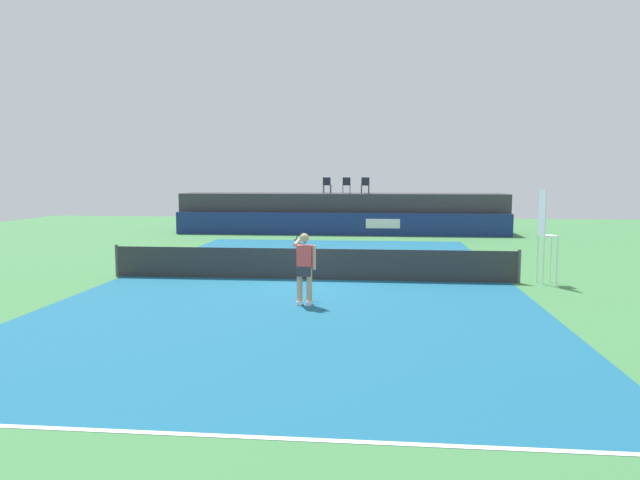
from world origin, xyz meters
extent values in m
plane|color=#3D7A42|center=(0.00, 3.00, 0.00)|extent=(48.00, 48.00, 0.00)
cube|color=#16597A|center=(0.00, 0.00, 0.00)|extent=(12.00, 22.00, 0.00)
cube|color=white|center=(0.00, -10.95, 0.01)|extent=(12.00, 0.10, 0.00)
cube|color=navy|center=(0.00, 13.50, 0.60)|extent=(18.00, 0.20, 1.20)
cube|color=white|center=(2.28, 13.39, 0.66)|extent=(1.80, 0.02, 0.50)
cube|color=#38383D|center=(0.00, 15.30, 1.10)|extent=(18.00, 2.80, 2.20)
cylinder|color=#1E232D|center=(-0.67, 15.73, 2.42)|extent=(0.04, 0.04, 0.44)
cylinder|color=#1E232D|center=(-1.07, 15.74, 2.42)|extent=(0.04, 0.04, 0.44)
cylinder|color=#1E232D|center=(-0.68, 15.33, 2.42)|extent=(0.04, 0.04, 0.44)
cylinder|color=#1E232D|center=(-1.08, 15.34, 2.42)|extent=(0.04, 0.04, 0.44)
cube|color=#1E232D|center=(-0.87, 15.53, 2.66)|extent=(0.45, 0.45, 0.03)
cube|color=#1E232D|center=(-0.88, 15.33, 2.88)|extent=(0.44, 0.04, 0.42)
cylinder|color=#1E232D|center=(0.41, 15.73, 2.42)|extent=(0.04, 0.04, 0.44)
cylinder|color=#1E232D|center=(0.01, 15.70, 2.42)|extent=(0.04, 0.04, 0.44)
cylinder|color=#1E232D|center=(0.44, 15.32, 2.42)|extent=(0.04, 0.04, 0.44)
cylinder|color=#1E232D|center=(0.04, 15.30, 2.42)|extent=(0.04, 0.04, 0.44)
cube|color=#1E232D|center=(0.22, 15.51, 2.66)|extent=(0.47, 0.47, 0.03)
cube|color=#1E232D|center=(0.24, 15.31, 2.88)|extent=(0.44, 0.05, 0.42)
cylinder|color=#1E232D|center=(1.47, 15.24, 2.42)|extent=(0.04, 0.04, 0.44)
cylinder|color=#1E232D|center=(1.07, 15.21, 2.42)|extent=(0.04, 0.04, 0.44)
cylinder|color=#1E232D|center=(1.50, 14.84, 2.42)|extent=(0.04, 0.04, 0.44)
cylinder|color=#1E232D|center=(1.10, 14.80, 2.42)|extent=(0.04, 0.04, 0.44)
cube|color=#1E232D|center=(1.29, 15.02, 2.66)|extent=(0.48, 0.48, 0.03)
cube|color=#1E232D|center=(1.30, 14.82, 2.88)|extent=(0.44, 0.06, 0.42)
cylinder|color=white|center=(7.23, -0.17, 0.70)|extent=(0.04, 0.04, 1.40)
cylinder|color=white|center=(7.16, 0.23, 0.70)|extent=(0.04, 0.04, 1.40)
cylinder|color=white|center=(6.83, -0.23, 0.70)|extent=(0.04, 0.04, 1.40)
cylinder|color=white|center=(6.76, 0.17, 0.70)|extent=(0.04, 0.04, 1.40)
cube|color=white|center=(7.00, 0.00, 1.41)|extent=(0.51, 0.51, 0.03)
cube|color=white|center=(6.79, -0.03, 2.09)|extent=(0.10, 0.44, 1.33)
cube|color=#2D2D2D|center=(0.00, 0.00, 0.47)|extent=(12.40, 0.02, 0.95)
cylinder|color=#4C4C51|center=(-6.20, 0.00, 0.50)|extent=(0.10, 0.10, 1.00)
cylinder|color=#4C4C51|center=(6.20, 0.00, 0.50)|extent=(0.10, 0.10, 1.00)
cube|color=white|center=(0.37, -3.57, 0.05)|extent=(0.13, 0.27, 0.10)
cylinder|color=tan|center=(0.37, -3.57, 0.51)|extent=(0.14, 0.14, 0.82)
cube|color=white|center=(0.13, -3.56, 0.05)|extent=(0.13, 0.27, 0.10)
cylinder|color=tan|center=(0.13, -3.56, 0.51)|extent=(0.14, 0.14, 0.82)
cube|color=#333338|center=(0.25, -3.57, 0.84)|extent=(0.35, 0.24, 0.24)
cube|color=#E54C47|center=(0.25, -3.57, 1.20)|extent=(0.37, 0.22, 0.56)
sphere|color=tan|center=(0.25, -3.57, 1.66)|extent=(0.22, 0.22, 0.22)
cylinder|color=tan|center=(0.49, -3.58, 1.18)|extent=(0.09, 0.09, 0.60)
cylinder|color=tan|center=(0.02, -3.28, 1.50)|extent=(0.12, 0.61, 0.14)
cylinder|color=black|center=(0.04, -2.87, 1.53)|extent=(0.30, 0.05, 0.03)
torus|color=black|center=(0.05, -2.58, 1.53)|extent=(0.30, 0.04, 0.30)
sphere|color=#D8EA33|center=(3.25, 3.08, 0.04)|extent=(0.07, 0.07, 0.07)
camera|label=1|loc=(2.04, -17.63, 3.15)|focal=32.89mm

